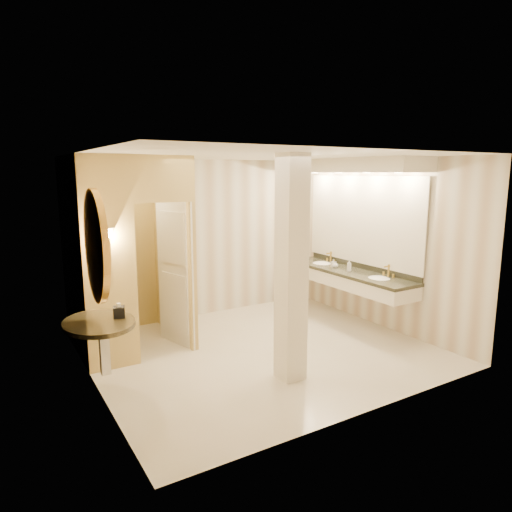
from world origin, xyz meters
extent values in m
plane|color=beige|center=(0.00, 0.00, 0.00)|extent=(4.50, 4.50, 0.00)
plane|color=white|center=(0.00, 0.00, 2.70)|extent=(4.50, 4.50, 0.00)
cube|color=beige|center=(0.00, 2.00, 1.35)|extent=(4.50, 0.02, 2.70)
cube|color=beige|center=(0.00, -2.00, 1.35)|extent=(4.50, 0.02, 2.70)
cube|color=beige|center=(-2.25, 0.00, 1.35)|extent=(0.02, 4.00, 2.70)
cube|color=beige|center=(2.25, 0.00, 1.35)|extent=(0.02, 4.00, 2.70)
cube|color=#D2C56E|center=(-0.80, 1.25, 1.35)|extent=(0.10, 1.50, 2.70)
cube|color=#D2C56E|center=(-1.93, 0.50, 1.35)|extent=(0.65, 0.10, 2.70)
cube|color=#D2C56E|center=(-1.20, 0.50, 2.40)|extent=(0.80, 0.10, 0.60)
cube|color=white|center=(-0.91, 0.89, 1.05)|extent=(0.26, 0.78, 2.10)
cylinder|color=gold|center=(-1.93, 0.43, 1.55)|extent=(0.03, 0.03, 0.30)
cone|color=white|center=(-1.93, 0.43, 1.75)|extent=(0.14, 0.14, 0.14)
cube|color=white|center=(1.95, 0.40, 0.73)|extent=(0.60, 2.55, 0.24)
cube|color=black|center=(1.95, 0.40, 0.85)|extent=(0.64, 2.59, 0.05)
cube|color=black|center=(2.23, 0.40, 0.92)|extent=(0.03, 2.55, 0.10)
ellipsoid|color=white|center=(1.95, -0.29, 0.83)|extent=(0.40, 0.44, 0.15)
cylinder|color=gold|center=(2.15, -0.29, 0.96)|extent=(0.03, 0.03, 0.22)
ellipsoid|color=white|center=(1.95, 1.09, 0.83)|extent=(0.40, 0.44, 0.15)
cylinder|color=gold|center=(2.15, 1.09, 0.96)|extent=(0.03, 0.03, 0.22)
cube|color=white|center=(2.23, 0.40, 1.70)|extent=(0.03, 2.55, 1.40)
cube|color=white|center=(1.95, 0.40, 2.59)|extent=(0.75, 2.75, 0.22)
cylinder|color=black|center=(-2.23, -0.19, 0.85)|extent=(0.95, 0.95, 0.05)
cube|color=white|center=(-2.19, -0.19, 0.55)|extent=(0.10, 0.10, 0.60)
cylinder|color=#ECAF45|center=(-2.21, -0.19, 1.70)|extent=(0.07, 0.95, 0.95)
cylinder|color=white|center=(-2.17, -0.19, 1.70)|extent=(0.02, 0.76, 0.76)
cube|color=white|center=(-0.16, -0.90, 1.35)|extent=(0.29, 0.29, 2.70)
cube|color=black|center=(-2.00, -0.17, 0.94)|extent=(0.15, 0.15, 0.12)
imported|color=white|center=(-1.79, 1.48, 0.39)|extent=(0.44, 0.77, 0.79)
imported|color=beige|center=(1.88, 0.71, 0.95)|extent=(0.08, 0.08, 0.14)
imported|color=silver|center=(1.90, 0.67, 0.93)|extent=(0.09, 0.09, 0.11)
imported|color=#C6B28C|center=(1.88, 0.31, 0.97)|extent=(0.09, 0.10, 0.20)
camera|label=1|loc=(-3.23, -5.17, 2.47)|focal=32.00mm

